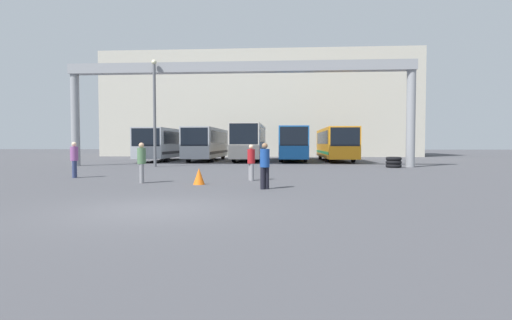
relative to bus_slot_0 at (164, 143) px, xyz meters
name	(u,v)px	position (x,y,z in m)	size (l,w,h in m)	color
ground_plane	(153,210)	(8.03, -27.32, -1.71)	(200.00, 200.00, 0.00)	#47474C
building_backdrop	(260,107)	(8.03, 17.92, 4.88)	(40.00, 12.00, 13.19)	#B7B2A3
overhead_gantry	(238,81)	(8.03, -8.84, 4.30)	(24.35, 0.80, 7.30)	gray
bus_slot_0	(164,143)	(0.00, 0.00, 0.00)	(2.59, 10.09, 2.96)	#999EA5
bus_slot_1	(207,142)	(4.02, 0.35, 0.02)	(2.47, 10.79, 3.01)	#999EA5
bus_slot_2	(249,140)	(8.03, 0.41, 0.21)	(2.53, 10.90, 3.34)	beige
bus_slot_3	(292,142)	(12.05, 1.14, 0.05)	(2.46, 12.37, 3.06)	#1959A5
bus_slot_4	(335,142)	(16.07, 0.90, 0.02)	(2.53, 11.89, 2.99)	orange
pedestrian_mid_left	(142,162)	(5.44, -20.91, -0.83)	(0.34, 0.34, 1.66)	gray
pedestrian_far_center	(251,161)	(9.82, -19.50, -0.87)	(0.33, 0.33, 1.58)	gray
pedestrian_mid_right	(265,165)	(10.57, -22.72, -0.84)	(0.34, 0.34, 1.64)	black
pedestrian_near_right	(74,159)	(1.37, -18.66, -0.81)	(0.35, 0.35, 1.70)	navy
traffic_cone	(199,176)	(7.90, -21.32, -1.38)	(0.46, 0.46, 0.65)	orange
tire_stack	(394,162)	(18.62, -9.49, -1.35)	(1.04, 1.04, 0.72)	black
lamp_post	(155,108)	(2.27, -9.56, 2.36)	(0.36, 0.36, 7.43)	#595B60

